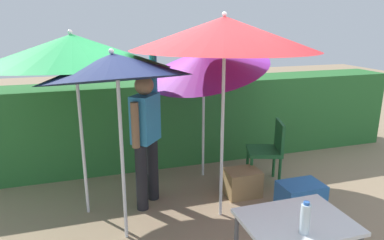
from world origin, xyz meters
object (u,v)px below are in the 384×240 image
at_px(crate_cardboard, 242,183).
at_px(cooler_box, 300,198).
at_px(folding_table, 296,231).
at_px(umbrella_yellow, 73,51).
at_px(person_vendor, 146,132).
at_px(chair_plastic, 269,148).
at_px(umbrella_orange, 206,60).
at_px(umbrella_navy, 224,34).
at_px(umbrella_rainbow, 115,67).
at_px(bottle_water, 305,218).

bearing_deg(crate_cardboard, cooler_box, -51.80).
xyz_separation_m(crate_cardboard, folding_table, (-0.44, -1.82, 0.51)).
height_order(umbrella_yellow, person_vendor, umbrella_yellow).
xyz_separation_m(person_vendor, folding_table, (0.76, -1.97, -0.26)).
bearing_deg(chair_plastic, umbrella_orange, 148.50).
bearing_deg(folding_table, umbrella_navy, 90.31).
xyz_separation_m(umbrella_rainbow, chair_plastic, (2.08, 0.72, -1.27)).
xyz_separation_m(umbrella_rainbow, folding_table, (1.14, -1.33, -1.10)).
xyz_separation_m(chair_plastic, bottle_water, (-1.00, -2.21, 0.38)).
bearing_deg(umbrella_orange, bottle_water, -94.93).
bearing_deg(chair_plastic, umbrella_yellow, -178.33).
bearing_deg(cooler_box, umbrella_orange, 119.52).
xyz_separation_m(umbrella_navy, person_vendor, (-0.76, 0.51, -1.13)).
distance_m(person_vendor, chair_plastic, 1.76).
distance_m(umbrella_rainbow, person_vendor, 1.12).
bearing_deg(folding_table, cooler_box, 53.29).
distance_m(umbrella_orange, cooler_box, 2.11).
distance_m(umbrella_orange, umbrella_yellow, 1.77).
bearing_deg(umbrella_navy, bottle_water, -91.48).
relative_size(umbrella_rainbow, chair_plastic, 2.31).
height_order(person_vendor, chair_plastic, person_vendor).
relative_size(person_vendor, folding_table, 2.35).
height_order(umbrella_orange, cooler_box, umbrella_orange).
bearing_deg(crate_cardboard, umbrella_yellow, 175.36).
bearing_deg(umbrella_navy, crate_cardboard, 38.97).
xyz_separation_m(person_vendor, chair_plastic, (1.71, 0.08, -0.42)).
bearing_deg(umbrella_rainbow, umbrella_yellow, 119.17).
xyz_separation_m(person_vendor, crate_cardboard, (1.21, -0.14, -0.76)).
distance_m(umbrella_orange, crate_cardboard, 1.69).
height_order(umbrella_yellow, umbrella_navy, umbrella_navy).
distance_m(cooler_box, folding_table, 1.61).
height_order(umbrella_yellow, cooler_box, umbrella_yellow).
bearing_deg(person_vendor, folding_table, -68.80).
height_order(umbrella_orange, crate_cardboard, umbrella_orange).
bearing_deg(umbrella_navy, cooler_box, -14.10).
distance_m(umbrella_orange, chair_plastic, 1.48).
height_order(cooler_box, folding_table, folding_table).
distance_m(crate_cardboard, folding_table, 1.94).
distance_m(umbrella_yellow, cooler_box, 3.05).
distance_m(chair_plastic, folding_table, 2.27).
distance_m(umbrella_orange, person_vendor, 1.33).
relative_size(folding_table, bottle_water, 3.33).
height_order(umbrella_orange, chair_plastic, umbrella_orange).
relative_size(person_vendor, crate_cardboard, 4.28).
bearing_deg(person_vendor, umbrella_orange, 30.33).
relative_size(umbrella_yellow, cooler_box, 4.28).
distance_m(crate_cardboard, bottle_water, 2.17).
height_order(umbrella_rainbow, umbrella_navy, umbrella_navy).
xyz_separation_m(umbrella_yellow, umbrella_navy, (1.49, -0.52, 0.18)).
xyz_separation_m(umbrella_navy, cooler_box, (0.92, -0.23, -1.88)).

